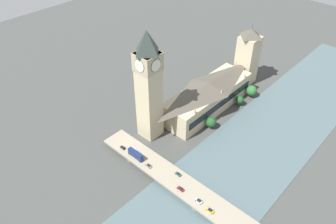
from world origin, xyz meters
The scene contains 16 objects.
ground_plane centered at (0.00, 0.00, 0.00)m, with size 600.00×600.00×0.00m, color #424442.
river_water centered at (-36.88, 0.00, 0.15)m, with size 61.76×360.00×0.30m, color #4C6066.
parliament_hall centered at (15.39, -8.00, 11.69)m, with size 25.26×81.77×23.53m.
clock_tower centered at (26.59, 43.46, 42.42)m, with size 14.38×14.38×78.42m.
victoria_tower centered at (15.45, -60.50, 24.44)m, with size 15.24×15.24×52.88m.
road_bridge centered at (-36.88, 66.00, 3.60)m, with size 155.52×15.94×4.46m.
double_decker_bus_rear centered at (13.53, 69.70, 7.22)m, with size 11.92×2.58×5.04m.
car_northbound_mid centered at (-37.26, 69.19, 5.23)m, with size 4.31×1.82×1.56m.
car_northbound_tail centered at (-45.50, 69.88, 5.17)m, with size 4.57×1.88×1.43m.
car_southbound_lead centered at (2.00, 69.57, 5.11)m, with size 4.20×1.83×1.30m.
car_southbound_mid centered at (-15.95, 62.32, 5.16)m, with size 3.93×1.75×1.39m.
car_southbound_tail centered at (-24.33, 69.71, 5.17)m, with size 4.40×1.85×1.44m.
car_southbound_extra centered at (25.81, 69.90, 5.13)m, with size 4.04×1.76×1.33m.
tree_embankment_near centered at (-1.90, -43.89, 6.26)m, with size 8.56×8.56×10.55m.
tree_embankment_mid centered at (-1.28, 9.72, 5.34)m, with size 7.60×7.60×9.15m.
tree_embankment_far centered at (-1.10, -27.80, 5.05)m, with size 6.65×6.65×8.39m.
Camera 1 is at (-101.03, 163.50, 155.91)m, focal length 35.00 mm.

